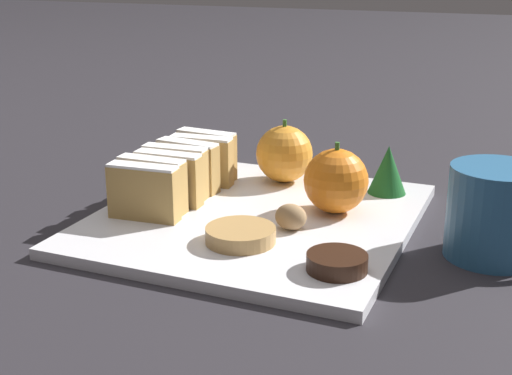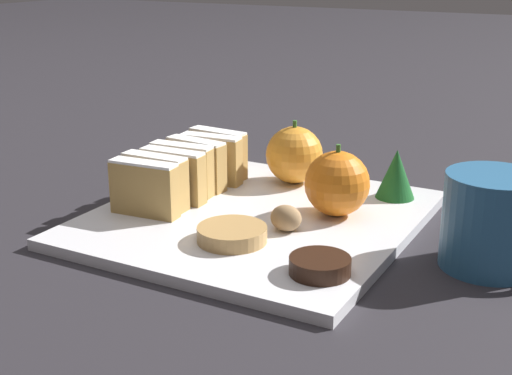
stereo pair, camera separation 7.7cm
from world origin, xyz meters
name	(u,v)px [view 2 (the right image)]	position (x,y,z in m)	size (l,w,h in m)	color
ground_plane	(256,224)	(0.00, 0.00, 0.00)	(6.00, 6.00, 0.00)	#28262B
serving_platter	(256,219)	(0.00, 0.00, 0.01)	(0.33, 0.35, 0.01)	white
stollen_slice_front	(144,189)	(-0.10, -0.06, 0.04)	(0.08, 0.03, 0.06)	tan
stollen_slice_second	(155,181)	(-0.11, -0.03, 0.04)	(0.08, 0.02, 0.06)	tan
stollen_slice_third	(173,176)	(-0.10, -0.01, 0.04)	(0.08, 0.02, 0.06)	tan
stollen_slice_fourth	(182,169)	(-0.11, 0.02, 0.04)	(0.08, 0.03, 0.06)	tan
stollen_slice_fifth	(196,164)	(-0.11, 0.05, 0.04)	(0.08, 0.03, 0.06)	tan
stollen_slice_sixth	(211,159)	(-0.10, 0.07, 0.04)	(0.08, 0.03, 0.06)	tan
stollen_slice_back	(218,153)	(-0.11, 0.10, 0.04)	(0.08, 0.03, 0.06)	tan
orange_near	(294,155)	(-0.01, 0.12, 0.05)	(0.07, 0.07, 0.08)	orange
orange_far	(337,184)	(0.08, 0.04, 0.05)	(0.07, 0.07, 0.08)	orange
walnut	(286,218)	(0.05, -0.03, 0.03)	(0.03, 0.03, 0.03)	#9E7A51
chocolate_cookie	(320,266)	(0.12, -0.11, 0.02)	(0.06, 0.06, 0.02)	black
gingerbread_cookie	(232,234)	(0.02, -0.08, 0.02)	(0.07, 0.07, 0.02)	tan
evergreen_sprig	(396,174)	(0.12, 0.13, 0.04)	(0.05, 0.05, 0.06)	#195623
coffee_mug	(493,222)	(0.25, 0.01, 0.05)	(0.12, 0.09, 0.09)	#2D6693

